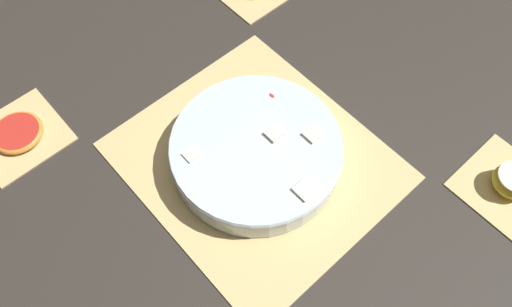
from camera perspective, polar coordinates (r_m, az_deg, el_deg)
The scene contains 6 objects.
ground_plane at distance 0.90m, azimuth 0.00°, elevation -0.88°, with size 6.00×6.00×0.00m, color #2D2823.
bamboo_mat_center at distance 0.90m, azimuth 0.00°, elevation -0.79°, with size 0.45×0.40×0.01m.
coaster_mat_near_left at distance 1.03m, azimuth -25.41°, elevation 1.89°, with size 0.16×0.16×0.01m.
coaster_mat_far_right at distance 0.98m, azimuth 26.75°, elevation -3.43°, with size 0.16×0.16×0.01m.
fruit_salad_bowl at distance 0.87m, azimuth 0.03°, elevation 0.34°, with size 0.30×0.30×0.06m.
grapefruit_slice at distance 1.02m, azimuth -25.60°, elevation 2.16°, with size 0.09×0.09×0.01m.
Camera 1 is at (0.33, -0.29, 0.79)m, focal length 35.00 mm.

